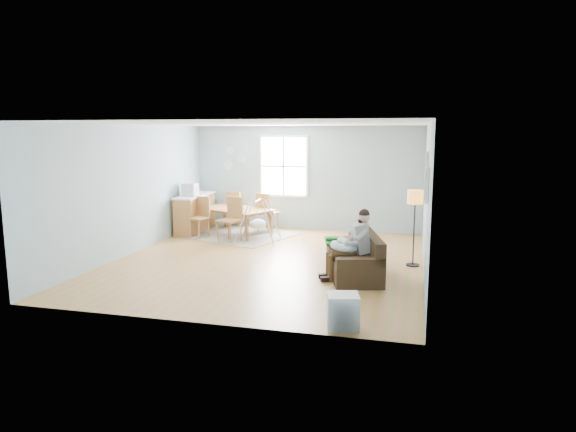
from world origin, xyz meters
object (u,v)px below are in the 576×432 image
(floor_lamp, at_px, (415,203))
(dining_table, at_px, (234,221))
(baby_swing, at_px, (258,223))
(storage_cube, at_px, (342,311))
(monitor, at_px, (190,190))
(counter, at_px, (195,213))
(chair_ne, at_px, (266,210))
(father, at_px, (352,242))
(chair_nw, at_px, (236,207))
(chair_se, at_px, (232,216))
(sofa, at_px, (356,260))
(chair_sw, at_px, (200,214))
(toddler, at_px, (351,238))

(floor_lamp, height_order, dining_table, floor_lamp)
(floor_lamp, height_order, baby_swing, floor_lamp)
(storage_cube, bearing_deg, monitor, 130.85)
(counter, bearing_deg, chair_ne, 11.60)
(father, distance_m, chair_ne, 4.60)
(dining_table, height_order, chair_nw, chair_nw)
(chair_ne, xyz_separation_m, monitor, (-1.76, -0.69, 0.54))
(storage_cube, bearing_deg, chair_se, 124.74)
(sofa, bearing_deg, chair_sw, 148.89)
(storage_cube, relative_size, chair_sw, 0.49)
(chair_se, xyz_separation_m, counter, (-1.34, 0.91, -0.12))
(sofa, relative_size, chair_ne, 2.00)
(chair_se, height_order, chair_ne, chair_se)
(toddler, height_order, floor_lamp, floor_lamp)
(chair_sw, bearing_deg, chair_se, -18.88)
(storage_cube, bearing_deg, counter, 129.32)
(chair_sw, distance_m, counter, 0.72)
(floor_lamp, height_order, storage_cube, floor_lamp)
(father, distance_m, baby_swing, 3.61)
(chair_sw, height_order, chair_ne, chair_ne)
(chair_sw, relative_size, monitor, 2.84)
(toddler, xyz_separation_m, chair_ne, (-2.62, 3.28, -0.06))
(sofa, bearing_deg, dining_table, 139.10)
(father, distance_m, storage_cube, 2.35)
(chair_se, height_order, monitor, monitor)
(sofa, distance_m, counter, 5.47)
(sofa, bearing_deg, toddler, 126.04)
(counter, xyz_separation_m, baby_swing, (1.94, -0.80, -0.05))
(dining_table, relative_size, chair_nw, 1.88)
(floor_lamp, xyz_separation_m, baby_swing, (-3.56, 1.36, -0.78))
(chair_sw, relative_size, chair_nw, 0.99)
(chair_se, bearing_deg, monitor, 156.05)
(storage_cube, relative_size, monitor, 1.40)
(storage_cube, height_order, counter, counter)
(sofa, height_order, chair_ne, chair_ne)
(father, relative_size, counter, 0.72)
(floor_lamp, xyz_separation_m, chair_ne, (-3.72, 2.53, -0.63))
(toddler, bearing_deg, sofa, -53.96)
(floor_lamp, xyz_separation_m, storage_cube, (-0.86, -3.50, -0.98))
(father, xyz_separation_m, monitor, (-4.45, 3.04, 0.46))
(chair_ne, bearing_deg, sofa, -51.54)
(father, height_order, counter, father)
(sofa, xyz_separation_m, toddler, (-0.11, 0.16, 0.37))
(baby_swing, bearing_deg, father, -45.39)
(chair_sw, bearing_deg, dining_table, 34.47)
(dining_table, bearing_deg, counter, -159.90)
(floor_lamp, relative_size, chair_sw, 1.49)
(sofa, xyz_separation_m, chair_nw, (-3.65, 3.76, 0.30))
(storage_cube, distance_m, chair_sw, 6.62)
(storage_cube, height_order, chair_ne, chair_ne)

